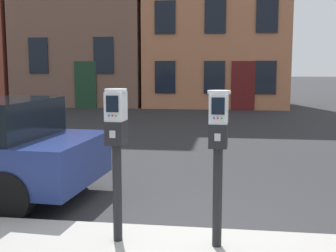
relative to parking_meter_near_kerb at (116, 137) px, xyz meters
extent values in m
plane|color=#28282B|center=(0.72, 0.27, -1.19)|extent=(160.00, 160.00, 0.00)
cylinder|color=black|center=(0.00, 0.00, -0.56)|extent=(0.09, 0.09, 0.98)
cube|color=black|center=(0.00, 0.00, 0.05)|extent=(0.18, 0.25, 0.23)
cube|color=#A5A8AD|center=(0.00, -0.13, 0.05)|extent=(0.06, 0.01, 0.07)
cube|color=#B7BABF|center=(0.00, 0.00, 0.30)|extent=(0.18, 0.23, 0.28)
cube|color=black|center=(0.00, -0.12, 0.34)|extent=(0.12, 0.01, 0.16)
cylinder|color=blue|center=(-0.04, -0.12, 0.22)|extent=(0.02, 0.01, 0.02)
cylinder|color=red|center=(0.00, -0.12, 0.22)|extent=(0.02, 0.01, 0.02)
cylinder|color=green|center=(0.03, -0.12, 0.22)|extent=(0.02, 0.01, 0.02)
cylinder|color=#B7BABF|center=(0.00, 0.00, 0.46)|extent=(0.22, 0.22, 0.03)
cylinder|color=black|center=(0.99, 0.00, -0.56)|extent=(0.09, 0.09, 0.98)
cube|color=black|center=(0.99, 0.00, 0.04)|extent=(0.18, 0.25, 0.23)
cube|color=#A5A8AD|center=(0.98, -0.13, 0.04)|extent=(0.06, 0.01, 0.07)
cube|color=#B7BABF|center=(0.99, 0.00, 0.30)|extent=(0.18, 0.23, 0.28)
cube|color=black|center=(0.98, -0.12, 0.33)|extent=(0.12, 0.01, 0.15)
cylinder|color=blue|center=(0.95, -0.12, 0.22)|extent=(0.02, 0.01, 0.02)
cylinder|color=red|center=(0.98, -0.12, 0.22)|extent=(0.02, 0.01, 0.02)
cylinder|color=green|center=(1.02, -0.12, 0.22)|extent=(0.02, 0.01, 0.02)
cylinder|color=#B7BABF|center=(0.99, 0.00, 0.45)|extent=(0.22, 0.22, 0.03)
cylinder|color=black|center=(-1.53, 0.70, -0.87)|extent=(0.65, 0.26, 0.64)
cylinder|color=black|center=(-1.44, 2.34, -0.87)|extent=(0.65, 0.26, 0.64)
cube|color=black|center=(-7.57, 15.03, 1.17)|extent=(0.90, 0.06, 1.60)
cube|color=black|center=(-4.52, 15.03, 1.17)|extent=(0.90, 0.06, 1.60)
cube|color=#193823|center=(-5.38, 15.03, -0.14)|extent=(1.00, 0.07, 2.10)
cube|color=black|center=(-1.76, 15.03, 0.22)|extent=(0.90, 0.06, 1.41)
cube|color=black|center=(0.38, 15.03, 0.22)|extent=(0.90, 0.06, 1.41)
cube|color=black|center=(2.53, 15.03, 0.22)|extent=(0.90, 0.06, 1.41)
cube|color=black|center=(-1.76, 15.03, 2.78)|extent=(0.90, 0.06, 1.41)
cube|color=black|center=(0.38, 15.03, 2.78)|extent=(0.90, 0.06, 1.41)
cube|color=black|center=(2.53, 15.03, 2.78)|extent=(0.90, 0.06, 1.41)
cube|color=#591414|center=(1.61, 15.03, -0.14)|extent=(1.00, 0.07, 2.10)
camera|label=1|loc=(1.09, -4.11, 0.68)|focal=47.10mm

